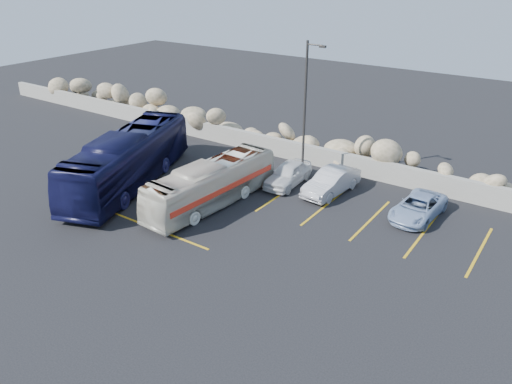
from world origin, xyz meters
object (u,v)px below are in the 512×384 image
Objects in this scene: car_a at (288,174)px; tour_coach at (128,159)px; lamppost at (306,109)px; car_d at (418,207)px; car_b at (331,182)px; vintage_bus at (211,184)px.

tour_coach is at bearing -147.98° from car_a.
car_d is (7.15, -0.89, -3.74)m from lamppost.
tour_coach is 2.72× the size of car_b.
tour_coach is 2.92× the size of car_a.
car_a is (1.97, 4.52, -0.53)m from vintage_bus.
lamppost is 2.09× the size of car_a.
car_d is at bearing -1.18° from car_a.
car_d is at bearing 4.55° from car_b.
car_d is at bearing 0.23° from tour_coach.
tour_coach is (-7.87, -6.28, -2.74)m from lamppost.
lamppost reaches higher than car_b.
tour_coach reaches higher than car_a.
tour_coach is 15.99m from car_d.
lamppost is at bearing 71.23° from vintage_bus.
car_b is at bearing 50.58° from vintage_bus.
car_d is at bearing -7.08° from lamppost.
car_b is at bearing 4.39° from car_a.
lamppost is at bearing 68.22° from car_a.
vintage_bus is at bearing -12.60° from tour_coach.
car_a is at bearing -109.08° from lamppost.
lamppost is 1.95× the size of car_b.
tour_coach reaches higher than vintage_bus.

